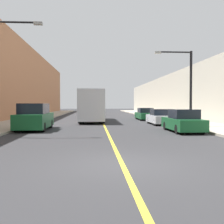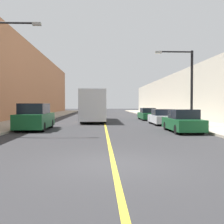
{
  "view_description": "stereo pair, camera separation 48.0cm",
  "coord_description": "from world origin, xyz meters",
  "px_view_note": "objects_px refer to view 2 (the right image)",
  "views": [
    {
      "loc": [
        -0.89,
        -8.22,
        1.92
      ],
      "look_at": [
        0.45,
        11.43,
        1.32
      ],
      "focal_mm": 42.0,
      "sensor_mm": 36.0,
      "label": 1
    },
    {
      "loc": [
        -0.41,
        -8.25,
        1.92
      ],
      "look_at": [
        0.45,
        11.43,
        1.32
      ],
      "focal_mm": 42.0,
      "sensor_mm": 36.0,
      "label": 2
    }
  ],
  "objects_px": {
    "parked_suv_left": "(35,118)",
    "street_lamp_right": "(187,82)",
    "car_right_near": "(183,122)",
    "car_right_far": "(147,114)",
    "car_right_mid": "(161,118)",
    "bus": "(94,105)"
  },
  "relations": [
    {
      "from": "car_right_near",
      "to": "car_right_far",
      "type": "relative_size",
      "value": 0.93
    },
    {
      "from": "street_lamp_right",
      "to": "parked_suv_left",
      "type": "bearing_deg",
      "value": -176.52
    },
    {
      "from": "street_lamp_right",
      "to": "bus",
      "type": "bearing_deg",
      "value": 130.25
    },
    {
      "from": "parked_suv_left",
      "to": "car_right_far",
      "type": "xyz_separation_m",
      "value": [
        10.55,
        11.79,
        -0.24
      ]
    },
    {
      "from": "car_right_near",
      "to": "car_right_far",
      "type": "distance_m",
      "value": 13.76
    },
    {
      "from": "parked_suv_left",
      "to": "car_right_near",
      "type": "distance_m",
      "value": 10.68
    },
    {
      "from": "car_right_mid",
      "to": "parked_suv_left",
      "type": "bearing_deg",
      "value": -156.45
    },
    {
      "from": "car_right_near",
      "to": "car_right_far",
      "type": "bearing_deg",
      "value": 89.8
    },
    {
      "from": "parked_suv_left",
      "to": "car_right_far",
      "type": "relative_size",
      "value": 1.02
    },
    {
      "from": "car_right_near",
      "to": "parked_suv_left",
      "type": "bearing_deg",
      "value": 169.35
    },
    {
      "from": "street_lamp_right",
      "to": "car_right_mid",
      "type": "bearing_deg",
      "value": 106.55
    },
    {
      "from": "bus",
      "to": "car_right_near",
      "type": "relative_size",
      "value": 2.45
    },
    {
      "from": "bus",
      "to": "street_lamp_right",
      "type": "bearing_deg",
      "value": -49.75
    },
    {
      "from": "bus",
      "to": "car_right_mid",
      "type": "relative_size",
      "value": 2.56
    },
    {
      "from": "car_right_mid",
      "to": "car_right_near",
      "type": "bearing_deg",
      "value": -90.47
    },
    {
      "from": "parked_suv_left",
      "to": "car_right_mid",
      "type": "height_order",
      "value": "parked_suv_left"
    },
    {
      "from": "bus",
      "to": "car_right_near",
      "type": "bearing_deg",
      "value": -61.29
    },
    {
      "from": "car_right_near",
      "to": "street_lamp_right",
      "type": "distance_m",
      "value": 4.2
    },
    {
      "from": "car_right_near",
      "to": "car_right_mid",
      "type": "height_order",
      "value": "car_right_near"
    },
    {
      "from": "parked_suv_left",
      "to": "street_lamp_right",
      "type": "height_order",
      "value": "street_lamp_right"
    },
    {
      "from": "parked_suv_left",
      "to": "car_right_near",
      "type": "height_order",
      "value": "parked_suv_left"
    },
    {
      "from": "parked_suv_left",
      "to": "street_lamp_right",
      "type": "relative_size",
      "value": 0.82
    }
  ]
}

